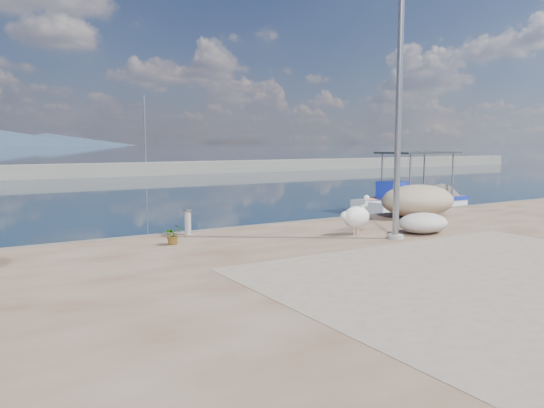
{
  "coord_description": "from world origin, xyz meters",
  "views": [
    {
      "loc": [
        -7.89,
        -9.17,
        3.06
      ],
      "look_at": [
        0.0,
        3.8,
        1.3
      ],
      "focal_mm": 35.0,
      "sensor_mm": 36.0,
      "label": 1
    }
  ],
  "objects_px": {
    "pelican": "(357,216)",
    "lamp_post": "(398,114)",
    "boat_right": "(416,205)",
    "bollard_near": "(188,221)"
  },
  "relations": [
    {
      "from": "pelican",
      "to": "lamp_post",
      "type": "relative_size",
      "value": 0.17
    },
    {
      "from": "lamp_post",
      "to": "boat_right",
      "type": "bearing_deg",
      "value": 40.5
    },
    {
      "from": "bollard_near",
      "to": "pelican",
      "type": "bearing_deg",
      "value": -31.48
    },
    {
      "from": "pelican",
      "to": "lamp_post",
      "type": "distance_m",
      "value": 2.99
    },
    {
      "from": "pelican",
      "to": "lamp_post",
      "type": "height_order",
      "value": "lamp_post"
    },
    {
      "from": "boat_right",
      "to": "lamp_post",
      "type": "xyz_separation_m",
      "value": [
        -7.78,
        -6.64,
        3.56
      ]
    },
    {
      "from": "boat_right",
      "to": "bollard_near",
      "type": "bearing_deg",
      "value": -168.71
    },
    {
      "from": "boat_right",
      "to": "pelican",
      "type": "xyz_separation_m",
      "value": [
        -8.27,
        -5.65,
        0.78
      ]
    },
    {
      "from": "lamp_post",
      "to": "bollard_near",
      "type": "xyz_separation_m",
      "value": [
        -4.52,
        3.46,
        -2.91
      ]
    },
    {
      "from": "pelican",
      "to": "bollard_near",
      "type": "bearing_deg",
      "value": 163.09
    }
  ]
}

